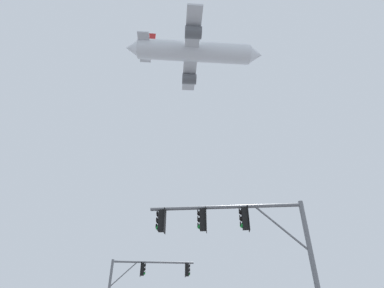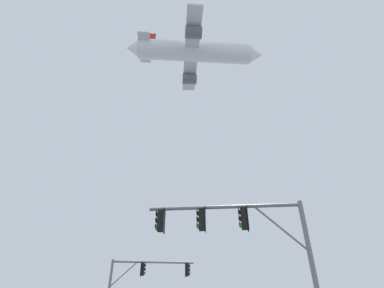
% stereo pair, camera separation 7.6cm
% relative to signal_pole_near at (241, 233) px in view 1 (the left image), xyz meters
% --- Properties ---
extents(signal_pole_near, '(6.57, 0.80, 5.83)m').
position_rel_signal_pole_near_xyz_m(signal_pole_near, '(0.00, 0.00, 0.00)').
color(signal_pole_near, slate).
rests_on(signal_pole_near, ground).
extents(signal_pole_far, '(6.37, 0.99, 5.52)m').
position_rel_signal_pole_near_xyz_m(signal_pole_far, '(-6.01, 12.02, -0.34)').
color(signal_pole_far, slate).
rests_on(signal_pole_far, ground).
extents(airplane, '(27.39, 21.16, 7.46)m').
position_rel_signal_pole_near_xyz_m(airplane, '(-1.89, 27.83, 42.61)').
color(airplane, white).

